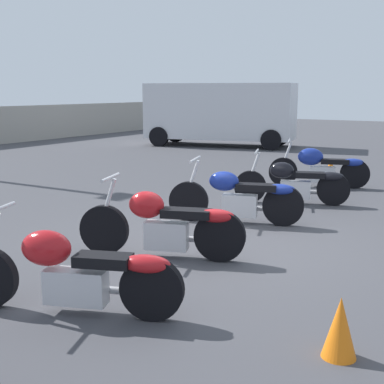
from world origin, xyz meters
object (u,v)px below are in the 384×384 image
Objects in this scene: motorcycle_slot_1 at (72,272)px; parked_van at (220,112)px; motorcycle_slot_5 at (320,167)px; motorcycle_slot_4 at (295,183)px; motorcycle_slot_2 at (164,224)px; traffic_cone_near at (330,169)px; motorcycle_slot_3 at (239,197)px; traffic_cone_far at (340,327)px.

parked_van is (13.73, 6.02, 0.84)m from motorcycle_slot_1.
motorcycle_slot_5 is 0.36× the size of parked_van.
motorcycle_slot_1 is 1.03× the size of motorcycle_slot_5.
motorcycle_slot_5 is (1.88, 0.17, 0.05)m from motorcycle_slot_4.
motorcycle_slot_1 is at bearing 162.48° from motorcycle_slot_5.
motorcycle_slot_5 is at bearing -20.03° from motorcycle_slot_2.
traffic_cone_near is (1.13, 0.13, -0.20)m from motorcycle_slot_5.
traffic_cone_far is (-3.33, -2.54, -0.17)m from motorcycle_slot_3.
motorcycle_slot_5 is at bearing -15.25° from motorcycle_slot_4.
parked_van reaches higher than motorcycle_slot_5.
motorcycle_slot_3 is at bearing -17.21° from motorcycle_slot_1.
motorcycle_slot_3 reaches higher than motorcycle_slot_4.
traffic_cone_near is (8.59, 0.33, -0.17)m from motorcycle_slot_1.
parked_van reaches higher than traffic_cone_far.
motorcycle_slot_1 is at bearing -169.49° from parked_van.
motorcycle_slot_4 is 1.89m from motorcycle_slot_5.
motorcycle_slot_1 is 4.24× the size of traffic_cone_far.
traffic_cone_far is (-8.13, -2.62, 0.01)m from traffic_cone_near.
motorcycle_slot_2 is at bearing -167.29° from parked_van.
parked_van is at bearing 11.58° from motorcycle_slot_3.
motorcycle_slot_2 is at bearing 161.75° from motorcycle_slot_3.
motorcycle_slot_1 is 1.05× the size of motorcycle_slot_4.
motorcycle_slot_1 is at bearing 160.01° from motorcycle_slot_4.
motorcycle_slot_3 is 11.52m from parked_van.
motorcycle_slot_5 is (5.66, -0.03, 0.01)m from motorcycle_slot_2.
motorcycle_slot_4 is 4.03× the size of traffic_cone_far.
motorcycle_slot_5 is 4.37× the size of traffic_cone_near.
motorcycle_slot_2 is at bearing -179.20° from traffic_cone_near.
parked_van is at bearing 32.08° from traffic_cone_far.
motorcycle_slot_2 is 0.36× the size of parked_van.
motorcycle_slot_5 is at bearing -19.30° from motorcycle_slot_3.
traffic_cone_far is at bearing -161.27° from motorcycle_slot_3.
traffic_cone_near is at bearing -17.61° from motorcycle_slot_3.
motorcycle_slot_1 is 15.01m from parked_van.
motorcycle_slot_3 reaches higher than traffic_cone_near.
motorcycle_slot_2 is 4.34× the size of traffic_cone_near.
traffic_cone_far is at bearing -175.86° from motorcycle_slot_4.
motorcycle_slot_2 is 4.09× the size of traffic_cone_far.
motorcycle_slot_3 is 4.80m from traffic_cone_near.
motorcycle_slot_2 and motorcycle_slot_3 have the same top height.
motorcycle_slot_5 is 7.43m from traffic_cone_far.
motorcycle_slot_3 is at bearing 37.33° from traffic_cone_far.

